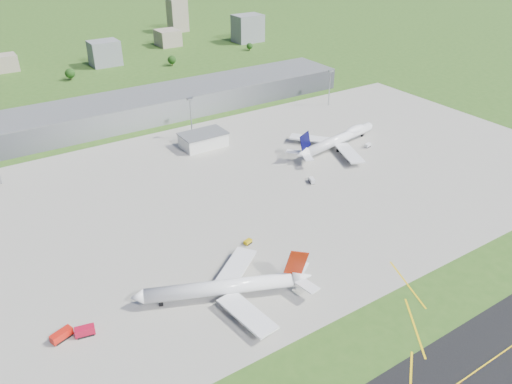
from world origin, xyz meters
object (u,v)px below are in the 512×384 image
fire_truck (62,336)px  crash_tender (85,331)px  van_white_near (312,181)px  tug_yellow (248,242)px  van_white_far (368,145)px  airliner_blue_quad (339,139)px  airliner_red_twin (227,287)px

fire_truck → crash_tender: size_ratio=1.13×
van_white_near → fire_truck: bearing=127.4°
tug_yellow → van_white_far: (113.11, 45.19, 0.26)m
airliner_blue_quad → crash_tender: 185.49m
van_white_near → van_white_far: bearing=-52.2°
airliner_blue_quad → tug_yellow: (-98.71, -55.02, -4.18)m
crash_tender → fire_truck: bearing=173.3°
airliner_blue_quad → fire_truck: (-178.80, -67.47, -3.50)m
van_white_near → crash_tender: bearing=129.2°
fire_truck → tug_yellow: bearing=-10.6°
airliner_red_twin → fire_truck: 56.99m
airliner_red_twin → fire_truck: airliner_red_twin is taller
fire_truck → van_white_far: (193.21, 57.64, -0.43)m
crash_tender → airliner_red_twin: bearing=0.7°
airliner_blue_quad → fire_truck: bearing=-169.3°
airliner_red_twin → van_white_far: (137.58, 69.63, -3.61)m
fire_truck → crash_tender: 7.37m
airliner_blue_quad → fire_truck: size_ratio=9.15×
airliner_red_twin → tug_yellow: 34.79m
airliner_blue_quad → tug_yellow: bearing=-160.8°
airliner_blue_quad → crash_tender: bearing=-167.8°
fire_truck → van_white_far: size_ratio=1.59×
airliner_red_twin → airliner_blue_quad: (123.17, 79.45, 0.32)m
airliner_blue_quad → fire_truck: 191.14m
airliner_blue_quad → van_white_far: 17.88m
van_white_far → tug_yellow: bearing=-173.0°
airliner_red_twin → crash_tender: (-48.64, 9.63, -3.13)m
tug_yellow → van_white_near: bearing=8.9°
van_white_near → airliner_blue_quad: bearing=-36.3°
airliner_red_twin → van_white_near: 97.02m
airliner_red_twin → van_white_near: airliner_red_twin is taller
airliner_blue_quad → crash_tender: size_ratio=10.31×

